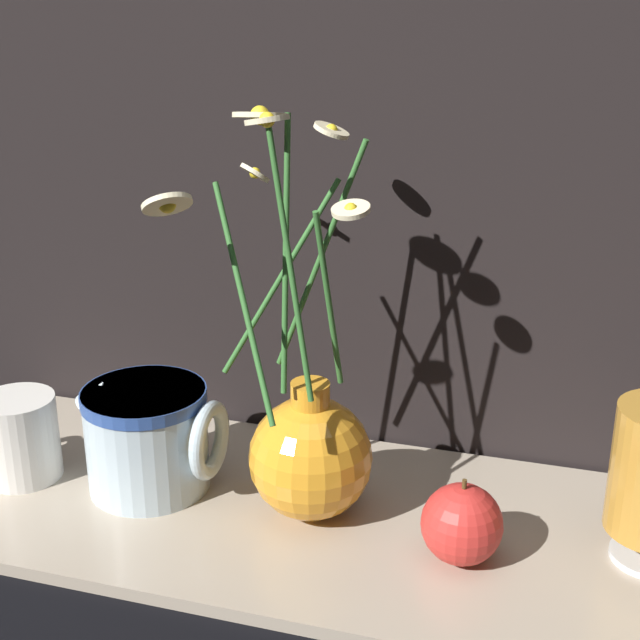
{
  "coord_description": "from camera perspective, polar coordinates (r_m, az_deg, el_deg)",
  "views": [
    {
      "loc": [
        0.2,
        -0.68,
        0.47
      ],
      "look_at": [
        -0.0,
        0.0,
        0.2
      ],
      "focal_mm": 50.0,
      "sensor_mm": 36.0,
      "label": 1
    }
  ],
  "objects": [
    {
      "name": "ceramic_pitcher",
      "position": [
        0.87,
        -10.83,
        -7.07
      ],
      "size": [
        0.14,
        0.12,
        0.11
      ],
      "color": "silver",
      "rests_on": "shelf"
    },
    {
      "name": "yellow_mug",
      "position": [
        0.93,
        -18.77,
        -7.1
      ],
      "size": [
        0.08,
        0.07,
        0.08
      ],
      "color": "silver",
      "rests_on": "shelf"
    },
    {
      "name": "vase_with_flowers",
      "position": [
        0.8,
        -0.78,
        -8.16
      ],
      "size": [
        0.17,
        0.21,
        0.37
      ],
      "color": "orange",
      "rests_on": "shelf"
    },
    {
      "name": "shelf",
      "position": [
        0.84,
        0.26,
        -12.62
      ],
      "size": [
        0.79,
        0.3,
        0.01
      ],
      "color": "tan",
      "rests_on": "ground_plane"
    },
    {
      "name": "ground_plane",
      "position": [
        0.85,
        0.26,
        -12.96
      ],
      "size": [
        6.0,
        6.0,
        0.0
      ],
      "primitive_type": "plane",
      "color": "black"
    },
    {
      "name": "orange_fruit",
      "position": [
        0.77,
        9.06,
        -12.77
      ],
      "size": [
        0.07,
        0.07,
        0.08
      ],
      "color": "red",
      "rests_on": "shelf"
    }
  ]
}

